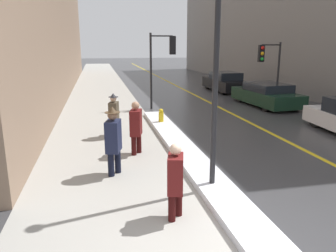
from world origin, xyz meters
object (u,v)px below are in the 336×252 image
(traffic_light_near, at_px, (164,54))
(traffic_light_far, at_px, (268,60))
(parked_car_dark_green, at_px, (266,95))
(pedestrian_trailing, at_px, (136,125))
(parked_car_black, at_px, (225,82))
(pedestrian_in_fedora, at_px, (113,138))
(pedestrian_with_shoulder_bag, at_px, (114,113))
(lamp_post, at_px, (217,43))
(pedestrian_in_glasses, at_px, (175,178))
(fire_hydrant, at_px, (161,117))

(traffic_light_near, distance_m, traffic_light_far, 5.74)
(traffic_light_near, relative_size, parked_car_dark_green, 0.82)
(traffic_light_far, distance_m, pedestrian_trailing, 10.86)
(parked_car_black, bearing_deg, parked_car_dark_green, 178.04)
(pedestrian_in_fedora, height_order, pedestrian_trailing, pedestrian_in_fedora)
(traffic_light_near, xyz_separation_m, pedestrian_trailing, (-2.30, -7.06, -1.84))
(pedestrian_in_fedora, relative_size, pedestrian_trailing, 1.09)
(parked_car_dark_green, height_order, parked_car_black, parked_car_black)
(traffic_light_far, xyz_separation_m, parked_car_dark_green, (-0.25, -0.57, -1.82))
(traffic_light_far, bearing_deg, pedestrian_with_shoulder_bag, 29.85)
(lamp_post, height_order, pedestrian_in_glasses, lamp_post)
(traffic_light_far, relative_size, parked_car_black, 0.75)
(pedestrian_in_fedora, relative_size, parked_car_dark_green, 0.38)
(traffic_light_near, distance_m, pedestrian_in_fedora, 9.24)
(pedestrian_in_fedora, bearing_deg, traffic_light_near, 175.66)
(pedestrian_trailing, height_order, fire_hydrant, pedestrian_trailing)
(pedestrian_in_fedora, distance_m, fire_hydrant, 5.33)
(lamp_post, bearing_deg, parked_car_black, 67.31)
(parked_car_black, bearing_deg, pedestrian_trailing, 146.11)
(traffic_light_near, relative_size, parked_car_black, 0.85)
(pedestrian_in_glasses, height_order, parked_car_dark_green, pedestrian_in_glasses)
(traffic_light_far, distance_m, pedestrian_with_shoulder_bag, 10.08)
(traffic_light_near, bearing_deg, pedestrian_in_fedora, -106.27)
(traffic_light_near, xyz_separation_m, fire_hydrant, (-0.89, -3.71, -2.38))
(fire_hydrant, bearing_deg, traffic_light_near, 76.46)
(parked_car_dark_green, bearing_deg, lamp_post, 142.42)
(pedestrian_trailing, relative_size, pedestrian_with_shoulder_bag, 1.02)
(traffic_light_far, relative_size, fire_hydrant, 4.78)
(parked_car_dark_green, bearing_deg, traffic_light_near, 81.64)
(traffic_light_far, bearing_deg, traffic_light_near, 0.01)
(pedestrian_in_glasses, xyz_separation_m, parked_car_black, (7.52, 16.41, -0.18))
(traffic_light_far, xyz_separation_m, pedestrian_trailing, (-8.03, -7.15, -1.52))
(lamp_post, relative_size, pedestrian_trailing, 3.42)
(pedestrian_in_glasses, bearing_deg, parked_car_black, 170.55)
(lamp_post, distance_m, fire_hydrant, 6.84)
(lamp_post, xyz_separation_m, parked_car_dark_green, (6.42, 9.43, -2.64))
(traffic_light_far, bearing_deg, parked_car_dark_green, 65.89)
(pedestrian_in_glasses, height_order, fire_hydrant, pedestrian_in_glasses)
(traffic_light_near, bearing_deg, lamp_post, -92.12)
(traffic_light_far, height_order, pedestrian_in_fedora, traffic_light_far)
(traffic_light_near, bearing_deg, fire_hydrant, -100.30)
(traffic_light_near, relative_size, pedestrian_trailing, 2.36)
(lamp_post, relative_size, parked_car_black, 1.23)
(parked_car_black, xyz_separation_m, fire_hydrant, (-6.38, -9.15, -0.29))
(parked_car_black, bearing_deg, lamp_post, 155.33)
(lamp_post, distance_m, pedestrian_in_glasses, 2.86)
(traffic_light_far, distance_m, parked_car_black, 5.64)
(pedestrian_with_shoulder_bag, bearing_deg, traffic_light_far, 135.91)
(parked_car_dark_green, bearing_deg, traffic_light_far, -26.55)
(pedestrian_in_glasses, relative_size, parked_car_black, 0.33)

